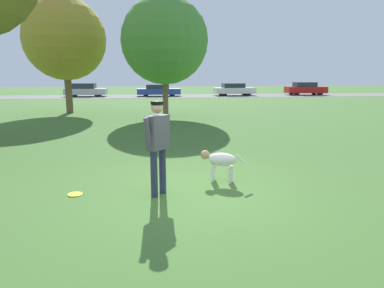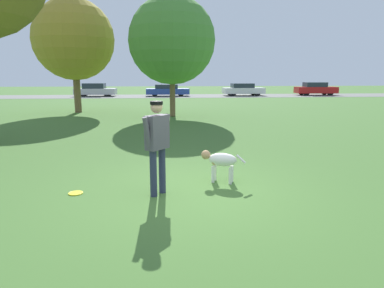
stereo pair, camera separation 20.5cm
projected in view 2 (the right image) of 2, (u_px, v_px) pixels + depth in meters
ground_plane at (188, 192)px, 6.64m from camera, size 120.00×120.00×0.00m
far_road_strip at (167, 96)px, 35.68m from camera, size 120.00×6.00×0.01m
person at (157, 139)px, 6.29m from camera, size 0.54×0.62×1.77m
dog at (220, 161)px, 7.16m from camera, size 0.92×0.52×0.66m
frisbee at (76, 193)px, 6.54m from camera, size 0.27×0.27×0.02m
tree_far_left at (74, 40)px, 19.67m from camera, size 4.63×4.63×6.53m
tree_mid_center at (172, 41)px, 17.83m from camera, size 4.55×4.55×6.24m
parked_car_silver at (95, 90)px, 35.32m from camera, size 4.19×1.85×1.34m
parked_car_blue at (167, 90)px, 35.63m from camera, size 4.45×1.71×1.21m
parked_car_white at (243, 89)px, 36.38m from camera, size 4.40×1.88×1.30m
parked_car_red at (316, 89)px, 37.15m from camera, size 4.40×1.93×1.39m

